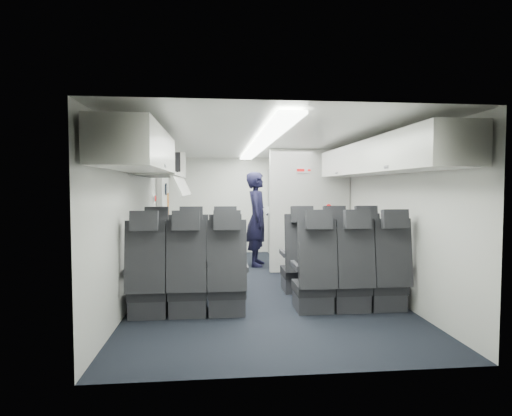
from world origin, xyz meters
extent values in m
cube|color=black|center=(0.00, 0.00, -0.01)|extent=(3.40, 6.00, 0.01)
cube|color=white|center=(0.00, 0.00, 2.15)|extent=(3.40, 6.00, 0.01)
cube|color=silver|center=(0.00, 3.00, 1.07)|extent=(3.40, 0.01, 2.15)
cube|color=silver|center=(0.00, -3.00, 1.07)|extent=(3.40, 0.01, 2.15)
cube|color=silver|center=(-1.70, 0.00, 1.07)|extent=(0.01, 6.00, 2.15)
cube|color=silver|center=(1.70, 0.00, 1.07)|extent=(0.01, 6.00, 2.15)
cube|color=white|center=(0.00, 0.00, 2.11)|extent=(0.25, 5.52, 0.03)
cube|color=black|center=(-1.42, -0.45, 0.27)|extent=(0.44, 0.46, 0.12)
cube|color=#2D2D33|center=(-1.42, -0.45, 0.11)|extent=(0.42, 0.42, 0.22)
cube|color=black|center=(-1.42, -0.67, 0.72)|extent=(0.44, 0.20, 0.80)
cube|color=black|center=(-1.42, -0.72, 1.12)|extent=(0.30, 0.12, 0.23)
cube|color=#2D2D33|center=(-1.64, -0.48, 0.55)|extent=(0.05, 0.40, 0.06)
cube|color=#2D2D33|center=(-1.20, -0.48, 0.55)|extent=(0.05, 0.40, 0.06)
cube|color=black|center=(-0.97, -0.45, 0.27)|extent=(0.44, 0.46, 0.12)
cube|color=#2D2D33|center=(-0.97, -0.45, 0.11)|extent=(0.42, 0.42, 0.22)
cube|color=black|center=(-0.97, -0.67, 0.72)|extent=(0.44, 0.20, 0.80)
cube|color=black|center=(-0.97, -0.72, 1.12)|extent=(0.30, 0.12, 0.23)
cube|color=#2D2D33|center=(-1.19, -0.48, 0.55)|extent=(0.05, 0.40, 0.06)
cube|color=#2D2D33|center=(-0.75, -0.48, 0.55)|extent=(0.05, 0.40, 0.06)
cube|color=black|center=(-0.52, -0.45, 0.27)|extent=(0.44, 0.46, 0.12)
cube|color=#2D2D33|center=(-0.52, -0.45, 0.11)|extent=(0.42, 0.42, 0.22)
cube|color=black|center=(-0.52, -0.67, 0.72)|extent=(0.44, 0.20, 0.80)
cube|color=black|center=(-0.52, -0.72, 1.12)|extent=(0.30, 0.12, 0.23)
cube|color=#2D2D33|center=(-0.74, -0.48, 0.55)|extent=(0.05, 0.40, 0.06)
cube|color=#2D2D33|center=(-0.30, -0.48, 0.55)|extent=(0.05, 0.40, 0.06)
cube|color=black|center=(0.52, -0.45, 0.27)|extent=(0.44, 0.46, 0.12)
cube|color=#2D2D33|center=(0.52, -0.45, 0.11)|extent=(0.42, 0.42, 0.22)
cube|color=black|center=(0.52, -0.67, 0.72)|extent=(0.44, 0.20, 0.80)
cube|color=black|center=(0.52, -0.72, 1.12)|extent=(0.30, 0.12, 0.23)
cube|color=#2D2D33|center=(0.30, -0.48, 0.55)|extent=(0.05, 0.40, 0.06)
cube|color=#2D2D33|center=(0.74, -0.48, 0.55)|extent=(0.05, 0.40, 0.06)
cube|color=black|center=(0.97, -0.45, 0.27)|extent=(0.44, 0.46, 0.12)
cube|color=#2D2D33|center=(0.97, -0.45, 0.11)|extent=(0.42, 0.42, 0.22)
cube|color=black|center=(0.97, -0.67, 0.72)|extent=(0.44, 0.20, 0.80)
cube|color=black|center=(0.97, -0.72, 1.12)|extent=(0.30, 0.12, 0.23)
cube|color=#2D2D33|center=(0.75, -0.48, 0.55)|extent=(0.05, 0.40, 0.06)
cube|color=#2D2D33|center=(1.19, -0.48, 0.55)|extent=(0.05, 0.40, 0.06)
cube|color=black|center=(1.42, -0.45, 0.27)|extent=(0.44, 0.46, 0.12)
cube|color=#2D2D33|center=(1.42, -0.45, 0.11)|extent=(0.42, 0.42, 0.22)
cube|color=black|center=(1.42, -0.67, 0.72)|extent=(0.44, 0.20, 0.80)
cube|color=black|center=(1.42, -0.72, 1.12)|extent=(0.30, 0.12, 0.23)
cube|color=#2D2D33|center=(1.20, -0.48, 0.55)|extent=(0.05, 0.40, 0.06)
cube|color=#2D2D33|center=(1.64, -0.48, 0.55)|extent=(0.05, 0.40, 0.06)
cube|color=black|center=(-1.42, -1.35, 0.27)|extent=(0.44, 0.46, 0.12)
cube|color=#2D2D33|center=(-1.42, -1.35, 0.11)|extent=(0.42, 0.42, 0.22)
cube|color=black|center=(-1.42, -1.57, 0.72)|extent=(0.44, 0.20, 0.80)
cube|color=black|center=(-1.42, -1.62, 1.12)|extent=(0.30, 0.12, 0.23)
cube|color=#2D2D33|center=(-1.64, -1.38, 0.55)|extent=(0.05, 0.40, 0.06)
cube|color=#2D2D33|center=(-1.20, -1.38, 0.55)|extent=(0.05, 0.40, 0.06)
cube|color=black|center=(-0.97, -1.35, 0.27)|extent=(0.44, 0.46, 0.12)
cube|color=#2D2D33|center=(-0.97, -1.35, 0.11)|extent=(0.42, 0.42, 0.22)
cube|color=black|center=(-0.97, -1.57, 0.72)|extent=(0.44, 0.20, 0.80)
cube|color=black|center=(-0.97, -1.62, 1.12)|extent=(0.30, 0.12, 0.23)
cube|color=#2D2D33|center=(-1.19, -1.38, 0.55)|extent=(0.05, 0.40, 0.06)
cube|color=#2D2D33|center=(-0.75, -1.38, 0.55)|extent=(0.05, 0.40, 0.06)
cube|color=black|center=(-0.52, -1.35, 0.27)|extent=(0.44, 0.46, 0.12)
cube|color=#2D2D33|center=(-0.52, -1.35, 0.11)|extent=(0.42, 0.42, 0.22)
cube|color=black|center=(-0.52, -1.57, 0.72)|extent=(0.44, 0.20, 0.80)
cube|color=black|center=(-0.52, -1.62, 1.12)|extent=(0.30, 0.12, 0.23)
cube|color=#2D2D33|center=(-0.74, -1.38, 0.55)|extent=(0.05, 0.40, 0.06)
cube|color=#2D2D33|center=(-0.30, -1.38, 0.55)|extent=(0.05, 0.40, 0.06)
cube|color=black|center=(0.52, -1.35, 0.27)|extent=(0.44, 0.46, 0.12)
cube|color=#2D2D33|center=(0.52, -1.35, 0.11)|extent=(0.42, 0.42, 0.22)
cube|color=black|center=(0.52, -1.57, 0.72)|extent=(0.44, 0.20, 0.80)
cube|color=black|center=(0.52, -1.62, 1.12)|extent=(0.30, 0.12, 0.23)
cube|color=#2D2D33|center=(0.30, -1.38, 0.55)|extent=(0.05, 0.40, 0.06)
cube|color=#2D2D33|center=(0.74, -1.38, 0.55)|extent=(0.05, 0.40, 0.06)
cube|color=black|center=(0.97, -1.35, 0.27)|extent=(0.44, 0.46, 0.12)
cube|color=#2D2D33|center=(0.97, -1.35, 0.11)|extent=(0.42, 0.42, 0.22)
cube|color=black|center=(0.97, -1.57, 0.72)|extent=(0.44, 0.20, 0.80)
cube|color=black|center=(0.97, -1.62, 1.12)|extent=(0.30, 0.12, 0.23)
cube|color=#2D2D33|center=(0.75, -1.38, 0.55)|extent=(0.05, 0.40, 0.06)
cube|color=#2D2D33|center=(1.19, -1.38, 0.55)|extent=(0.05, 0.40, 0.06)
cube|color=black|center=(1.42, -1.35, 0.27)|extent=(0.44, 0.46, 0.12)
cube|color=#2D2D33|center=(1.42, -1.35, 0.11)|extent=(0.42, 0.42, 0.22)
cube|color=black|center=(1.42, -1.57, 0.72)|extent=(0.44, 0.20, 0.80)
cube|color=black|center=(1.42, -1.62, 1.12)|extent=(0.30, 0.12, 0.23)
cube|color=#2D2D33|center=(1.20, -1.38, 0.55)|extent=(0.05, 0.40, 0.06)
cube|color=#2D2D33|center=(1.64, -1.38, 0.55)|extent=(0.05, 0.40, 0.06)
cube|color=white|center=(-1.40, -2.00, 1.86)|extent=(0.52, 1.80, 0.40)
cylinder|color=slate|center=(-1.15, -2.00, 1.70)|extent=(0.04, 0.10, 0.04)
cube|color=#9E9E93|center=(-1.40, -0.25, 1.66)|extent=(0.52, 1.70, 0.04)
cube|color=white|center=(-1.66, -0.25, 1.86)|extent=(0.06, 1.70, 0.44)
cube|color=white|center=(-1.40, -1.08, 1.86)|extent=(0.52, 0.04, 0.40)
cube|color=white|center=(-1.40, 0.58, 1.86)|extent=(0.52, 0.04, 0.40)
cube|color=white|center=(-1.15, -0.25, 1.55)|extent=(0.21, 1.61, 0.38)
cube|color=white|center=(1.40, -2.00, 1.86)|extent=(0.52, 1.80, 0.40)
cylinder|color=slate|center=(1.15, -2.00, 1.70)|extent=(0.04, 0.10, 0.04)
cube|color=white|center=(1.40, -0.25, 1.86)|extent=(0.52, 1.70, 0.40)
cylinder|color=slate|center=(1.15, -0.25, 1.70)|extent=(0.04, 0.10, 0.04)
cube|color=silver|center=(0.98, 0.80, 1.07)|extent=(1.40, 0.12, 2.13)
cube|color=white|center=(0.85, 0.73, 1.78)|extent=(0.24, 0.01, 0.10)
cube|color=red|center=(0.80, 0.72, 1.78)|extent=(0.13, 0.01, 0.04)
cube|color=red|center=(0.95, 0.72, 1.78)|extent=(0.05, 0.01, 0.03)
cylinder|color=white|center=(1.30, 0.73, 1.15)|extent=(0.11, 0.01, 0.11)
cylinder|color=red|center=(1.30, 0.72, 1.15)|extent=(0.09, 0.01, 0.09)
cube|color=#939399|center=(0.95, 2.72, 0.95)|extent=(0.85, 0.50, 1.90)
cube|color=#3F3F42|center=(0.95, 2.46, 0.50)|extent=(0.80, 0.01, 0.02)
cube|color=#3F3F42|center=(0.95, 2.46, 1.00)|extent=(0.80, 0.01, 0.02)
cube|color=#3F3F42|center=(0.95, 2.46, 1.50)|extent=(0.80, 0.01, 0.02)
cube|color=silver|center=(-1.64, 1.55, 0.95)|extent=(0.10, 0.92, 1.86)
cylinder|color=black|center=(-1.58, 1.55, 1.45)|extent=(0.03, 0.22, 0.22)
cube|color=gold|center=(-1.58, 1.85, 1.00)|extent=(0.02, 0.10, 0.75)
cylinder|color=white|center=(-1.67, 0.80, 1.30)|extent=(0.01, 0.11, 0.11)
cylinder|color=red|center=(-1.66, 0.80, 1.30)|extent=(0.01, 0.09, 0.09)
imported|color=black|center=(0.13, 1.45, 0.89)|extent=(0.53, 0.71, 1.78)
cube|color=black|center=(-1.37, -0.49, 1.83)|extent=(0.50, 0.41, 0.26)
cube|color=white|center=(0.32, 1.40, 1.05)|extent=(0.17, 0.09, 0.13)
camera|label=1|loc=(-0.63, -6.04, 1.49)|focal=28.00mm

